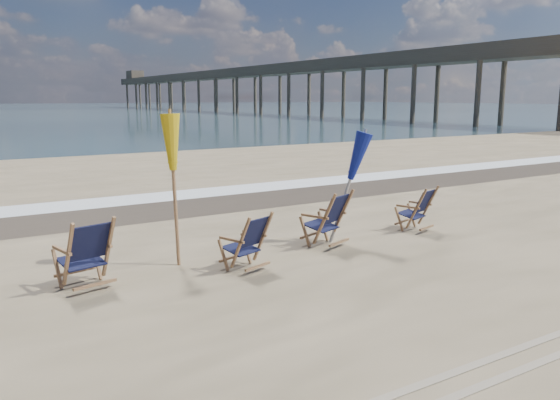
% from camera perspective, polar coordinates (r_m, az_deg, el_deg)
% --- Properties ---
extents(surf_foam, '(200.00, 1.40, 0.01)m').
position_cam_1_polar(surf_foam, '(14.73, -12.36, 0.34)').
color(surf_foam, silver).
rests_on(surf_foam, ground).
extents(wet_sand_strip, '(200.00, 2.60, 0.00)m').
position_cam_1_polar(wet_sand_strip, '(13.34, -10.26, -0.65)').
color(wet_sand_strip, '#42362A').
rests_on(wet_sand_strip, ground).
extents(tire_tracks, '(80.00, 1.30, 0.01)m').
position_cam_1_polar(tire_tracks, '(5.91, 27.09, -16.43)').
color(tire_tracks, gray).
rests_on(tire_tracks, ground).
extents(beach_chair_0, '(0.80, 0.86, 1.02)m').
position_cam_1_polar(beach_chair_0, '(7.94, -17.45, -4.99)').
color(beach_chair_0, black).
rests_on(beach_chair_0, ground).
extents(beach_chair_1, '(0.76, 0.80, 0.90)m').
position_cam_1_polar(beach_chair_1, '(8.39, -1.77, -4.07)').
color(beach_chair_1, black).
rests_on(beach_chair_1, ground).
extents(beach_chair_2, '(0.86, 0.91, 1.01)m').
position_cam_1_polar(beach_chair_2, '(9.76, 6.52, -1.68)').
color(beach_chair_2, black).
rests_on(beach_chair_2, ground).
extents(beach_chair_3, '(0.74, 0.79, 0.90)m').
position_cam_1_polar(beach_chair_3, '(11.18, 15.24, -0.71)').
color(beach_chair_3, black).
rests_on(beach_chair_3, ground).
extents(umbrella_yellow, '(0.30, 0.30, 2.33)m').
position_cam_1_polar(umbrella_yellow, '(8.43, -11.10, 5.07)').
color(umbrella_yellow, '#936741').
rests_on(umbrella_yellow, ground).
extents(umbrella_blue, '(0.30, 0.30, 2.03)m').
position_cam_1_polar(umbrella_blue, '(9.70, 6.98, 4.27)').
color(umbrella_blue, '#A5A5AD').
rests_on(umbrella_blue, ground).
extents(fishing_pier, '(4.40, 140.00, 9.30)m').
position_cam_1_polar(fishing_pier, '(90.18, -2.97, 11.99)').
color(fishing_pier, brown).
rests_on(fishing_pier, ground).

